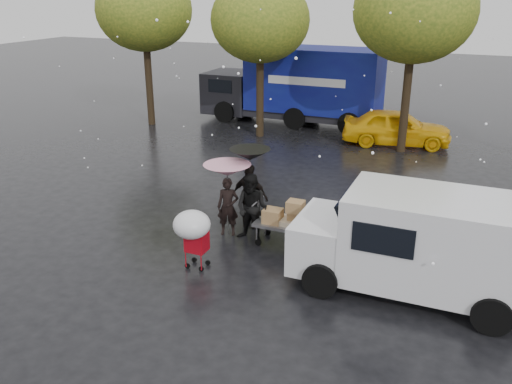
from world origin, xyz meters
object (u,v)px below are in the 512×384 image
at_px(person_black, 250,197).
at_px(shopping_cart, 193,228).
at_px(person_pink, 228,207).
at_px(blue_truck, 297,86).
at_px(vendor_cart, 289,218).
at_px(white_van, 421,242).
at_px(yellow_taxi, 397,127).

height_order(person_black, shopping_cart, person_black).
xyz_separation_m(person_pink, blue_truck, (-2.36, 12.28, 0.99)).
bearing_deg(blue_truck, vendor_cart, -71.90).
height_order(person_black, white_van, white_van).
bearing_deg(person_black, white_van, 164.62).
relative_size(person_pink, vendor_cart, 1.01).
distance_m(person_pink, person_black, 0.72).
distance_m(person_black, blue_truck, 12.02).
height_order(person_black, vendor_cart, person_black).
distance_m(person_pink, shopping_cart, 2.06).
bearing_deg(yellow_taxi, vendor_cart, 164.60).
bearing_deg(blue_truck, person_pink, -79.13).
bearing_deg(person_black, vendor_cart, 159.65).
xyz_separation_m(person_black, shopping_cart, (-0.25, -2.64, 0.18)).
bearing_deg(shopping_cart, white_van, 11.78).
bearing_deg(shopping_cart, person_black, 84.62).
height_order(vendor_cart, yellow_taxi, yellow_taxi).
distance_m(shopping_cart, blue_truck, 14.54).
bearing_deg(yellow_taxi, blue_truck, 58.37).
xyz_separation_m(person_pink, shopping_cart, (0.11, -2.03, 0.30)).
relative_size(person_pink, shopping_cart, 1.05).
bearing_deg(vendor_cart, shopping_cart, -127.11).
bearing_deg(shopping_cart, person_pink, 93.07).
distance_m(person_pink, white_van, 5.02).
relative_size(person_pink, yellow_taxi, 0.36).
bearing_deg(person_black, blue_truck, -72.36).
xyz_separation_m(shopping_cart, white_van, (4.79, 1.00, 0.10)).
bearing_deg(vendor_cart, white_van, -17.83).
height_order(person_pink, shopping_cart, person_pink).
bearing_deg(vendor_cart, person_pink, -179.67).
bearing_deg(blue_truck, yellow_taxi, -21.47).
relative_size(vendor_cart, blue_truck, 0.18).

